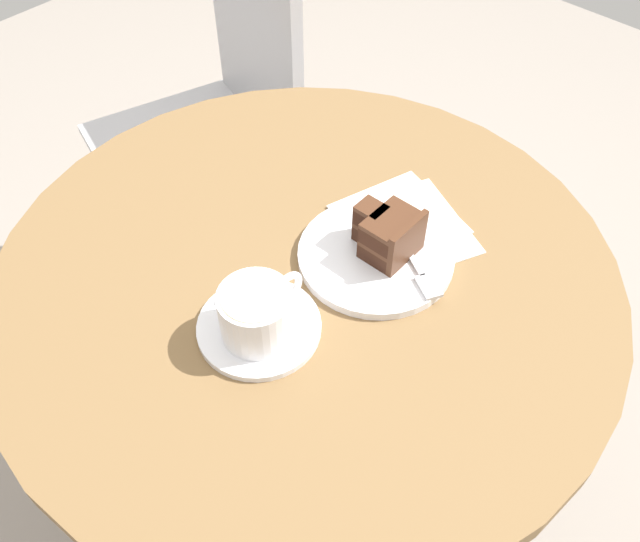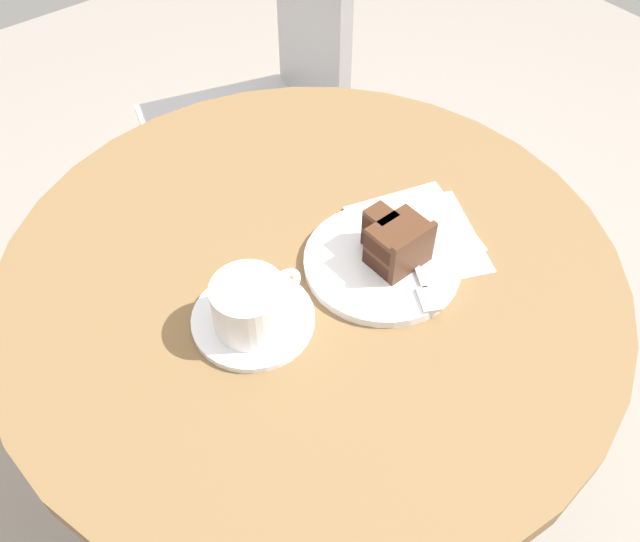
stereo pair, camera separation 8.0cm
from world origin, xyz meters
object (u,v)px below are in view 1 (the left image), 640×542
(coffee_cup, at_px, (257,312))
(cake_slice, at_px, (389,234))
(teaspoon, at_px, (264,289))
(napkin, at_px, (402,225))
(fork, at_px, (415,264))
(cafe_chair, at_px, (222,106))
(cake_plate, at_px, (376,255))
(saucer, at_px, (259,327))

(coffee_cup, relative_size, cake_slice, 1.43)
(coffee_cup, xyz_separation_m, cake_slice, (0.20, -0.03, -0.00))
(coffee_cup, height_order, cake_slice, cake_slice)
(teaspoon, distance_m, napkin, 0.22)
(napkin, bearing_deg, coffee_cup, 177.63)
(fork, xyz_separation_m, cafe_chair, (0.25, 0.68, -0.22))
(cake_plate, bearing_deg, cake_slice, -32.82)
(coffee_cup, distance_m, teaspoon, 0.07)
(cake_slice, distance_m, fork, 0.05)
(saucer, height_order, teaspoon, teaspoon)
(cake_slice, bearing_deg, fork, -85.41)
(cake_plate, xyz_separation_m, cafe_chair, (0.27, 0.63, -0.22))
(fork, distance_m, cafe_chair, 0.76)
(cake_plate, height_order, cake_slice, cake_slice)
(saucer, bearing_deg, fork, -21.85)
(coffee_cup, height_order, cafe_chair, cafe_chair)
(saucer, distance_m, fork, 0.21)
(teaspoon, bearing_deg, napkin, 13.50)
(saucer, relative_size, napkin, 0.70)
(saucer, relative_size, cake_plate, 0.73)
(cafe_chair, bearing_deg, cake_plate, -5.90)
(saucer, bearing_deg, napkin, -3.76)
(coffee_cup, xyz_separation_m, cake_plate, (0.18, -0.02, -0.04))
(cake_slice, bearing_deg, coffee_cup, 171.28)
(cake_plate, xyz_separation_m, cake_slice, (0.01, -0.01, 0.04))
(napkin, distance_m, cafe_chair, 0.68)
(saucer, distance_m, cake_plate, 0.18)
(saucer, distance_m, teaspoon, 0.05)
(coffee_cup, bearing_deg, cake_plate, -6.86)
(teaspoon, xyz_separation_m, cafe_chair, (0.41, 0.57, -0.22))
(cake_plate, height_order, cafe_chair, cafe_chair)
(cake_plate, distance_m, napkin, 0.07)
(saucer, bearing_deg, cake_slice, -10.64)
(saucer, distance_m, cafe_chair, 0.78)
(fork, bearing_deg, cake_plate, -134.72)
(cake_slice, bearing_deg, napkin, 18.92)
(cake_plate, distance_m, cake_slice, 0.04)
(saucer, distance_m, cake_slice, 0.20)
(teaspoon, bearing_deg, fork, -8.83)
(coffee_cup, relative_size, fork, 0.81)
(cake_plate, relative_size, cafe_chair, 0.24)
(cake_slice, bearing_deg, cake_plate, 147.18)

